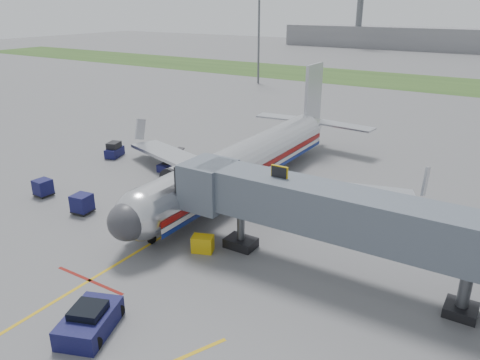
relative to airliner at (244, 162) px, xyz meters
The scene contains 16 objects.
ground 15.48m from the airliner, 90.01° to the right, with size 400.00×400.00×0.00m, color #565659.
grass_strip 74.80m from the airliner, 90.00° to the left, with size 300.00×25.00×0.01m, color #2D4C1E.
apron_markings 22.80m from the airliner, 90.01° to the right, with size 21.52×50.00×0.01m.
airliner is the anchor object (origin of this frame).
jet_bridge 16.54m from the airliner, 38.56° to the right, with size 25.30×4.00×6.90m.
light_mast_left 62.96m from the airliner, 118.72° to the left, with size 2.00×0.44×20.40m.
distant_terminal 155.08m from the airliner, 93.70° to the left, with size 120.00×14.00×8.00m, color slate.
control_tower 155.70m from the airliner, 104.96° to the left, with size 4.00×4.00×30.00m.
pushback_tug 23.09m from the airliner, 80.00° to the right, with size 3.54×4.40×1.59m.
baggage_tug 17.99m from the airliner, behind, with size 1.98×2.77×1.75m.
baggage_cart_a 18.95m from the airliner, 141.63° to the right, with size 1.53×1.53×1.57m.
baggage_cart_b 8.99m from the airliner, 109.96° to the right, with size 1.60×1.60×1.52m.
baggage_cart_c 15.20m from the airliner, 125.10° to the right, with size 1.73×1.73×1.65m.
belt_loader 9.88m from the airliner, behind, with size 1.40×3.88×1.87m.
ground_power_cart 13.05m from the airliner, 71.93° to the right, with size 1.77×1.48×1.21m.
ramp_worker 8.19m from the airliner, behind, with size 0.57×0.38×1.57m, color #BEED1B.
Camera 1 is at (22.13, -20.89, 16.96)m, focal length 35.00 mm.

